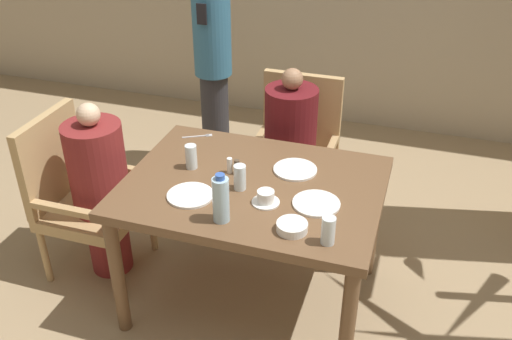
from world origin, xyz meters
TOP-DOWN VIEW (x-y plane):
  - ground_plane at (0.00, 0.00)m, footprint 16.00×16.00m
  - dining_table at (0.00, 0.00)m, footprint 1.28×0.96m
  - chair_left_side at (-1.05, 0.00)m, footprint 0.52×0.52m
  - diner_in_left_chair at (-0.90, 0.00)m, footprint 0.32×0.32m
  - chair_far_side at (0.00, 0.89)m, footprint 0.52×0.52m
  - diner_in_far_chair at (-0.00, 0.74)m, footprint 0.32×0.32m
  - standing_host at (-0.75, 1.37)m, footprint 0.27×0.31m
  - plate_main_left at (-0.25, -0.20)m, footprint 0.23×0.23m
  - plate_main_right at (0.34, -0.09)m, footprint 0.23×0.23m
  - plate_dessert_center at (0.17, 0.18)m, footprint 0.23×0.23m
  - teacup_with_saucer at (0.11, -0.15)m, footprint 0.13×0.13m
  - bowl_small at (0.28, -0.32)m, footprint 0.14×0.14m
  - water_bottle at (-0.04, -0.34)m, footprint 0.08×0.08m
  - glass_tall_near at (-0.05, -0.07)m, footprint 0.06×0.06m
  - glass_tall_mid at (-0.35, 0.05)m, footprint 0.06×0.06m
  - glass_tall_far at (0.45, -0.36)m, footprint 0.06×0.06m
  - salt_shaker at (-0.15, 0.06)m, footprint 0.03×0.03m
  - pepper_shaker at (-0.11, 0.06)m, footprint 0.03×0.03m
  - fork_beside_plate at (-0.44, 0.39)m, footprint 0.16×0.10m

SIDE VIEW (x-z plane):
  - ground_plane at x=0.00m, z-range 0.00..0.00m
  - chair_left_side at x=-1.05m, z-range 0.02..0.98m
  - chair_far_side at x=0.00m, z-range 0.02..0.98m
  - diner_in_left_chair at x=-0.90m, z-range 0.01..1.09m
  - diner_in_far_chair at x=0.00m, z-range 0.01..1.12m
  - dining_table at x=0.00m, z-range 0.29..1.05m
  - fork_beside_plate at x=-0.44m, z-range 0.77..0.77m
  - plate_main_left at x=-0.25m, z-range 0.77..0.78m
  - plate_main_right at x=0.34m, z-range 0.77..0.78m
  - plate_dessert_center at x=0.17m, z-range 0.77..0.78m
  - bowl_small at x=0.28m, z-range 0.77..0.81m
  - teacup_with_saucer at x=0.11m, z-range 0.76..0.83m
  - pepper_shaker at x=-0.11m, z-range 0.77..0.85m
  - salt_shaker at x=-0.15m, z-range 0.77..0.85m
  - glass_tall_near at x=-0.05m, z-range 0.77..0.90m
  - glass_tall_mid at x=-0.35m, z-range 0.77..0.90m
  - glass_tall_far at x=0.45m, z-range 0.77..0.90m
  - standing_host at x=-0.75m, z-range 0.06..1.66m
  - water_bottle at x=-0.04m, z-range 0.76..1.00m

